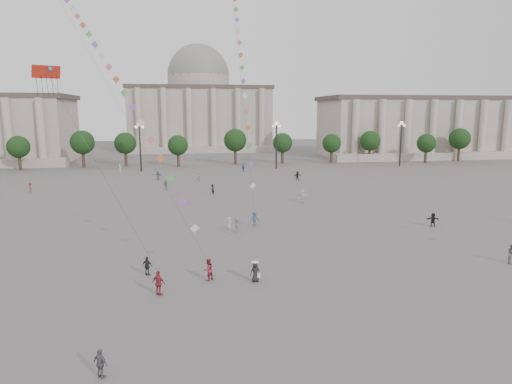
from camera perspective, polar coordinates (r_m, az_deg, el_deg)
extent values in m
plane|color=#5B5955|center=(34.31, 1.30, -11.96)|extent=(360.00, 360.00, 0.00)
cube|color=#A29688|center=(149.98, 23.76, 7.33)|extent=(80.00, 22.00, 16.00)
cube|color=#4A3E36|center=(149.95, 23.99, 10.61)|extent=(81.60, 22.44, 1.20)
cube|color=#A29688|center=(139.63, 26.42, 4.11)|extent=(84.00, 4.00, 2.00)
cube|color=#A29688|center=(161.43, -7.07, 8.93)|extent=(46.00, 30.00, 20.00)
cube|color=#4A3E36|center=(161.59, -7.15, 12.69)|extent=(46.92, 30.60, 1.20)
cube|color=#A29688|center=(144.90, -6.75, 5.26)|extent=(48.30, 4.00, 2.00)
cylinder|color=#A29688|center=(161.69, -7.17, 13.37)|extent=(21.00, 21.00, 5.00)
sphere|color=gray|center=(161.86, -7.19, 14.25)|extent=(21.00, 21.00, 21.00)
cylinder|color=#39291C|center=(115.69, -27.29, 3.41)|extent=(0.70, 0.70, 3.52)
sphere|color=black|center=(115.39, -27.44, 5.22)|extent=(5.12, 5.12, 5.12)
cylinder|color=#39291C|center=(112.50, -21.47, 3.67)|extent=(0.70, 0.70, 3.52)
sphere|color=black|center=(112.20, -21.59, 5.54)|extent=(5.12, 5.12, 5.12)
cylinder|color=#39291C|center=(110.54, -15.38, 3.91)|extent=(0.70, 0.70, 3.52)
sphere|color=black|center=(110.23, -15.47, 5.81)|extent=(5.12, 5.12, 5.12)
cylinder|color=#39291C|center=(109.86, -9.14, 4.10)|extent=(0.70, 0.70, 3.52)
sphere|color=black|center=(109.55, -9.19, 6.02)|extent=(5.12, 5.12, 5.12)
cylinder|color=#39291C|center=(110.48, -2.89, 4.25)|extent=(0.70, 0.70, 3.52)
sphere|color=black|center=(110.18, -2.90, 6.15)|extent=(5.12, 5.12, 5.12)
cylinder|color=#39291C|center=(112.39, 3.23, 4.34)|extent=(0.70, 0.70, 3.52)
sphere|color=black|center=(112.09, 3.24, 6.22)|extent=(5.12, 5.12, 5.12)
cylinder|color=#39291C|center=(115.53, 9.07, 4.39)|extent=(0.70, 0.70, 3.52)
sphere|color=black|center=(115.23, 9.12, 6.21)|extent=(5.12, 5.12, 5.12)
cylinder|color=#39291C|center=(119.78, 14.55, 4.39)|extent=(0.70, 0.70, 3.52)
sphere|color=black|center=(119.50, 14.63, 6.14)|extent=(5.12, 5.12, 5.12)
cylinder|color=#39291C|center=(125.05, 19.62, 4.35)|extent=(0.70, 0.70, 3.52)
sphere|color=black|center=(124.78, 19.71, 6.04)|extent=(5.12, 5.12, 5.12)
cylinder|color=#39291C|center=(131.21, 24.24, 4.29)|extent=(0.70, 0.70, 3.52)
sphere|color=black|center=(130.95, 24.35, 5.89)|extent=(5.12, 5.12, 5.12)
cylinder|color=#262628|center=(102.02, -14.27, 5.30)|extent=(0.36, 0.36, 10.00)
sphere|color=#FFE5B2|center=(101.75, -14.39, 8.22)|extent=(0.90, 0.90, 0.90)
sphere|color=#FFE5B2|center=(101.84, -14.77, 7.87)|extent=(0.60, 0.60, 0.60)
sphere|color=#FFE5B2|center=(101.71, -13.98, 7.90)|extent=(0.60, 0.60, 0.60)
cylinder|color=#262628|center=(103.70, 2.55, 5.67)|extent=(0.36, 0.36, 10.00)
sphere|color=#FFE5B2|center=(103.43, 2.58, 8.54)|extent=(0.90, 0.90, 0.90)
sphere|color=#FFE5B2|center=(103.31, 2.19, 8.21)|extent=(0.60, 0.60, 0.60)
sphere|color=#FFE5B2|center=(103.59, 2.96, 8.21)|extent=(0.60, 0.60, 0.60)
cylinder|color=#262628|center=(113.57, 17.63, 5.59)|extent=(0.36, 0.36, 10.00)
sphere|color=#FFE5B2|center=(113.33, 17.77, 8.21)|extent=(0.90, 0.90, 0.90)
sphere|color=#FFE5B2|center=(113.03, 17.43, 7.92)|extent=(0.60, 0.60, 0.60)
sphere|color=#FFE5B2|center=(113.66, 18.07, 7.90)|extent=(0.60, 0.60, 0.60)
imported|color=#395F80|center=(98.93, -1.62, 3.07)|extent=(1.05, 1.00, 1.75)
imported|color=black|center=(55.29, 21.24, -3.25)|extent=(1.56, 0.82, 1.60)
imported|color=silver|center=(84.99, -7.18, 1.84)|extent=(1.16, 1.68, 1.74)
imported|color=slate|center=(49.36, -2.43, -4.10)|extent=(1.14, 0.79, 1.62)
imported|color=silver|center=(65.61, 5.85, -0.50)|extent=(1.79, 1.10, 1.84)
imported|color=black|center=(86.74, 5.20, 2.04)|extent=(1.66, 0.77, 1.72)
imported|color=silver|center=(100.90, -16.62, 2.84)|extent=(0.65, 0.81, 1.92)
imported|color=slate|center=(88.87, -12.12, 2.07)|extent=(1.48, 1.62, 1.80)
imported|color=beige|center=(49.18, -3.34, -4.10)|extent=(0.64, 0.74, 1.72)
imported|color=#5C5B60|center=(77.42, -11.24, 0.91)|extent=(1.06, 0.71, 1.68)
imported|color=#9B2A3B|center=(82.29, -26.38, 0.54)|extent=(1.04, 1.16, 1.56)
imported|color=black|center=(72.08, -5.50, 0.35)|extent=(0.96, 0.98, 1.59)
imported|color=maroon|center=(33.53, -12.06, -11.07)|extent=(1.12, 0.96, 1.80)
imported|color=#232228|center=(37.61, -13.43, -8.99)|extent=(0.97, 0.73, 1.53)
imported|color=#5D5C61|center=(24.86, -18.86, -19.64)|extent=(0.93, 0.84, 1.52)
imported|color=maroon|center=(35.72, -6.00, -9.61)|extent=(1.08, 1.06, 1.76)
imported|color=#314F6E|center=(51.80, -0.19, -3.38)|extent=(1.19, 0.82, 1.68)
imported|color=slate|center=(45.06, 29.35, -6.75)|extent=(1.02, 1.03, 1.68)
imported|color=black|center=(35.31, -0.10, -9.95)|extent=(0.86, 0.66, 1.56)
cone|color=white|center=(35.04, -0.10, -8.66)|extent=(0.52, 0.52, 0.14)
cylinder|color=white|center=(35.06, -0.10, -8.75)|extent=(0.60, 0.60, 0.02)
cube|color=white|center=(35.29, 0.35, -10.36)|extent=(0.22, 0.10, 0.35)
cube|color=red|center=(42.25, -24.76, 13.48)|extent=(2.19, 1.47, 1.02)
cube|color=#17811E|center=(42.33, -25.27, 13.77)|extent=(0.40, 0.33, 0.34)
cube|color=#205AAF|center=(42.14, -24.33, 13.86)|extent=(0.40, 0.33, 0.34)
sphere|color=yellow|center=(42.29, -25.28, 13.78)|extent=(0.20, 0.20, 0.20)
sphere|color=yellow|center=(42.11, -24.34, 13.86)|extent=(0.20, 0.20, 0.20)
cylinder|color=#3F3F3F|center=(36.77, -19.15, 3.19)|extent=(0.02, 0.02, 19.44)
cylinder|color=#3F3F3F|center=(58.18, -20.38, 16.50)|extent=(0.02, 0.02, 64.14)
cube|color=white|center=(36.49, -7.66, -4.50)|extent=(0.76, 0.25, 0.76)
cube|color=#9066CC|center=(37.75, -9.17, -1.24)|extent=(0.76, 0.25, 0.76)
cube|color=#56BA5A|center=(39.18, -10.57, 1.60)|extent=(0.76, 0.25, 0.76)
cube|color=orange|center=(40.72, -11.86, 4.12)|extent=(0.76, 0.25, 0.76)
cube|color=#D57081|center=(42.36, -13.06, 6.37)|extent=(0.76, 0.25, 0.76)
cube|color=white|center=(44.08, -14.18, 8.38)|extent=(0.76, 0.25, 0.76)
cube|color=#9066CC|center=(45.86, -15.22, 10.19)|extent=(0.76, 0.25, 0.76)
cube|color=#56BA5A|center=(47.70, -16.19, 11.83)|extent=(0.76, 0.25, 0.76)
cube|color=orange|center=(49.58, -17.09, 13.31)|extent=(0.76, 0.25, 0.76)
cube|color=#D57081|center=(51.50, -17.94, 14.65)|extent=(0.76, 0.25, 0.76)
cube|color=white|center=(53.46, -18.73, 15.87)|extent=(0.76, 0.25, 0.76)
cube|color=#9066CC|center=(55.44, -19.48, 16.98)|extent=(0.76, 0.25, 0.76)
cube|color=#56BA5A|center=(57.45, -20.17, 17.99)|extent=(0.76, 0.25, 0.76)
cube|color=orange|center=(59.49, -20.83, 18.92)|extent=(0.76, 0.25, 0.76)
cube|color=#D57081|center=(61.54, -21.45, 19.78)|extent=(0.76, 0.25, 0.76)
cube|color=white|center=(63.61, -22.04, 20.56)|extent=(0.76, 0.25, 0.76)
cube|color=#9066CC|center=(65.69, -22.59, 21.28)|extent=(0.76, 0.25, 0.76)
cylinder|color=#3F3F3F|center=(71.05, -2.65, 20.82)|extent=(0.02, 0.02, 62.95)
cube|color=white|center=(52.45, -0.41, 0.76)|extent=(0.76, 0.25, 0.76)
cube|color=#9066CC|center=(53.50, -0.62, 3.47)|extent=(0.76, 0.25, 0.76)
cube|color=#56BA5A|center=(54.68, -0.83, 5.87)|extent=(0.76, 0.25, 0.76)
cube|color=orange|center=(55.95, -1.03, 8.07)|extent=(0.76, 0.25, 0.76)
cube|color=#D57081|center=(57.31, -1.22, 10.08)|extent=(0.76, 0.25, 0.76)
cube|color=white|center=(58.73, -1.41, 11.95)|extent=(0.76, 0.25, 0.76)
cube|color=#9066CC|center=(60.20, -1.59, 13.67)|extent=(0.76, 0.25, 0.76)
cube|color=#56BA5A|center=(61.73, -1.76, 15.28)|extent=(0.76, 0.25, 0.76)
cube|color=orange|center=(63.29, -1.93, 16.78)|extent=(0.76, 0.25, 0.76)
cube|color=#D57081|center=(64.90, -2.09, 18.18)|extent=(0.76, 0.25, 0.76)
cube|color=white|center=(66.54, -2.24, 19.49)|extent=(0.76, 0.25, 0.76)
cube|color=#9066CC|center=(68.20, -2.39, 20.71)|extent=(0.76, 0.25, 0.76)
cube|color=#56BA5A|center=(69.89, -2.53, 21.86)|extent=(0.76, 0.25, 0.76)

